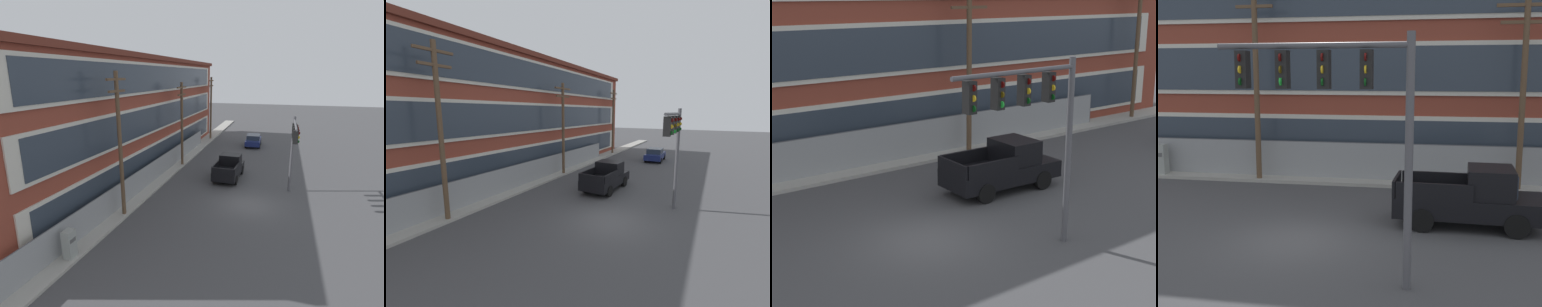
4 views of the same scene
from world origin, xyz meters
The scene contains 11 objects.
ground_plane centered at (0.00, 0.00, 0.00)m, with size 160.00×160.00×0.00m, color #424244.
sidewalk_building_side centered at (0.00, 8.34, 0.08)m, with size 80.00×1.70×0.16m, color #9E9B93.
brick_mill_building centered at (6.39, 13.36, 5.45)m, with size 38.76×8.93×10.88m.
chain_link_fence centered at (1.48, 8.55, 0.98)m, with size 33.16×0.06×1.93m.
traffic_signal_mast centered at (2.10, -2.83, 4.55)m, with size 4.73×0.43×6.13m.
pickup_truck_black centered at (5.55, 2.43, 0.97)m, with size 5.12×2.28×2.08m.
sedan_navy centered at (19.13, 1.57, 0.80)m, with size 4.43×2.04×1.56m.
utility_pole_near_corner centered at (-4.15, 7.81, 5.13)m, with size 2.08×0.26×9.43m.
utility_pole_midblock centered at (7.87, 7.75, 4.72)m, with size 2.50×0.26×8.51m.
utility_pole_far_east centered at (21.54, 8.00, 4.88)m, with size 2.20×0.26×8.91m.
electrical_cabinet centered at (-9.42, 7.92, 0.83)m, with size 0.59×0.48×1.66m.
Camera 1 is at (-20.49, -1.92, 9.18)m, focal length 28.00 mm.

